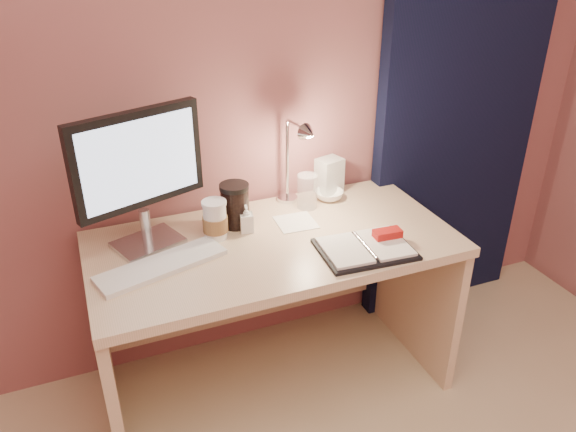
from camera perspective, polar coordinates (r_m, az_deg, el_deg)
name	(u,v)px	position (r m, az deg, el deg)	size (l,w,h in m)	color
room	(445,91)	(2.70, 15.63, 12.15)	(3.50, 3.50, 3.50)	#C6B28E
desk	(268,278)	(2.34, -2.05, -6.36)	(1.40, 0.70, 0.73)	beige
monitor	(138,168)	(2.06, -15.01, 4.69)	(0.48, 0.25, 0.52)	silver
keyboard	(162,265)	(2.04, -12.71, -4.91)	(0.46, 0.14, 0.02)	silver
planner	(367,247)	(2.11, 8.03, -3.13)	(0.36, 0.28, 0.05)	black
paper_a	(296,222)	(2.28, 0.79, -0.64)	(0.15, 0.15, 0.00)	white
coffee_cup	(215,221)	(2.16, -7.41, -0.49)	(0.10, 0.10, 0.16)	silver
clear_cup	(307,191)	(2.38, 1.96, 2.51)	(0.09, 0.09, 0.15)	white
bowl	(329,195)	(2.48, 4.20, 2.14)	(0.12, 0.12, 0.04)	white
lotion_bottle	(246,219)	(2.20, -4.24, -0.26)	(0.05, 0.05, 0.11)	silver
dark_jar	(235,207)	(2.24, -5.41, 0.90)	(0.11, 0.11, 0.16)	black
product_box	(329,176)	(2.51, 4.21, 4.10)	(0.11, 0.09, 0.16)	silver
desk_lamp	(292,156)	(2.28, 0.43, 6.07)	(0.11, 0.24, 0.39)	silver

